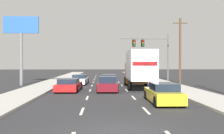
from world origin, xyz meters
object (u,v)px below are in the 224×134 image
utility_pole_mid (180,50)px  roadside_billboard (21,36)px  car_maroon (108,85)px  car_yellow (163,94)px  car_red (69,85)px  car_navy (109,80)px  traffic_signal_mast (148,47)px  car_white (80,80)px  box_truck (139,67)px

utility_pole_mid → roadside_billboard: bearing=-176.7°
car_maroon → roadside_billboard: roadside_billboard is taller
car_yellow → car_maroon: bearing=116.2°
car_red → car_navy: (3.81, 5.75, 0.03)m
car_navy → car_yellow: car_yellow is taller
car_red → roadside_billboard: size_ratio=0.56×
car_navy → car_maroon: 5.94m
car_yellow → roadside_billboard: roadside_billboard is taller
car_red → traffic_signal_mast: (9.43, 11.37, 4.24)m
traffic_signal_mast → utility_pole_mid: utility_pole_mid is taller
car_maroon → car_white: bearing=113.1°
traffic_signal_mast → utility_pole_mid: 5.07m
car_white → roadside_billboard: roadside_billboard is taller
car_navy → roadside_billboard: 11.30m
car_white → car_navy: car_navy is taller
roadside_billboard → utility_pole_mid: bearing=3.3°
car_red → utility_pole_mid: utility_pole_mid is taller
box_truck → car_maroon: bearing=-142.9°
car_white → roadside_billboard: bearing=-173.0°
car_maroon → utility_pole_mid: (9.12, 7.67, 3.56)m
car_maroon → car_yellow: car_maroon is taller
car_red → traffic_signal_mast: size_ratio=0.66×
car_white → utility_pole_mid: (12.28, 0.27, 3.63)m
car_navy → car_yellow: (3.04, -12.72, 0.01)m
car_navy → car_yellow: bearing=-76.5°
car_yellow → roadside_billboard: 19.41m
car_navy → box_truck: (2.93, -3.49, 1.54)m
traffic_signal_mast → car_white: bearing=-155.4°
traffic_signal_mast → car_red: bearing=-129.7°
car_white → car_red: bearing=-92.8°
car_red → box_truck: bearing=18.5°
car_maroon → traffic_signal_mast: traffic_signal_mast is taller
car_navy → traffic_signal_mast: size_ratio=0.62×
car_white → car_yellow: bearing=-65.4°
car_white → utility_pole_mid: utility_pole_mid is taller
car_yellow → traffic_signal_mast: size_ratio=0.65×
car_yellow → roadside_billboard: (-13.12, 13.38, 5.04)m
box_truck → utility_pole_mid: size_ratio=1.01×
car_navy → car_yellow: 13.07m
utility_pole_mid → box_truck: bearing=-138.4°
box_truck → traffic_signal_mast: 9.87m
car_navy → roadside_billboard: bearing=176.2°
car_red → car_navy: bearing=56.5°
box_truck → car_yellow: bearing=-89.3°
car_white → car_maroon: (3.15, -7.41, 0.06)m
car_navy → box_truck: box_truck is taller
box_truck → traffic_signal_mast: bearing=73.6°
car_navy → car_yellow: size_ratio=0.96×
traffic_signal_mast → car_maroon: bearing=-117.1°
car_white → box_truck: (6.39, -4.96, 1.57)m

